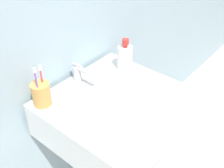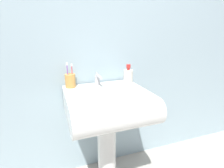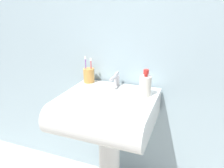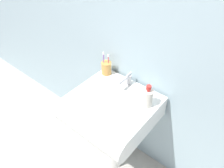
{
  "view_description": "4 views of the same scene",
  "coord_description": "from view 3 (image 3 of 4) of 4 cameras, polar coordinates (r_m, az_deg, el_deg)",
  "views": [
    {
      "loc": [
        -0.73,
        -0.62,
        1.57
      ],
      "look_at": [
        0.02,
        0.0,
        0.86
      ],
      "focal_mm": 45.0,
      "sensor_mm": 36.0,
      "label": 1
    },
    {
      "loc": [
        -0.36,
        -1.12,
        1.21
      ],
      "look_at": [
        0.03,
        -0.03,
        0.87
      ],
      "focal_mm": 28.0,
      "sensor_mm": 36.0,
      "label": 2
    },
    {
      "loc": [
        0.46,
        -1.15,
        1.33
      ],
      "look_at": [
        0.02,
        -0.01,
        0.89
      ],
      "focal_mm": 35.0,
      "sensor_mm": 36.0,
      "label": 3
    },
    {
      "loc": [
        0.68,
        -0.86,
        1.84
      ],
      "look_at": [
        -0.03,
        0.01,
        0.91
      ],
      "focal_mm": 35.0,
      "sensor_mm": 36.0,
      "label": 4
    }
  ],
  "objects": [
    {
      "name": "faucet",
      "position": [
        1.48,
        1.0,
        1.3
      ],
      "size": [
        0.04,
        0.15,
        0.09
      ],
      "color": "#B7B7BC",
      "rests_on": "sink_basin"
    },
    {
      "name": "sink_basin",
      "position": [
        1.33,
        -1.78,
        -7.45
      ],
      "size": [
        0.57,
        0.56,
        0.17
      ],
      "color": "white",
      "rests_on": "sink_pedestal"
    },
    {
      "name": "toothbrush_cup",
      "position": [
        1.57,
        -6.06,
        2.31
      ],
      "size": [
        0.08,
        0.08,
        0.19
      ],
      "color": "#D19347",
      "rests_on": "sink_basin"
    },
    {
      "name": "wall_back",
      "position": [
        1.51,
        3.19,
        14.78
      ],
      "size": [
        5.0,
        0.05,
        2.4
      ],
      "primitive_type": "cube",
      "color": "#9EB7C1",
      "rests_on": "ground"
    },
    {
      "name": "soap_bottle",
      "position": [
        1.34,
        8.71,
        -0.33
      ],
      "size": [
        0.07,
        0.07,
        0.17
      ],
      "color": "silver",
      "rests_on": "sink_basin"
    },
    {
      "name": "sink_pedestal",
      "position": [
        1.6,
        -0.69,
        -19.43
      ],
      "size": [
        0.14,
        0.14,
        0.64
      ],
      "primitive_type": "cylinder",
      "color": "white",
      "rests_on": "ground"
    }
  ]
}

